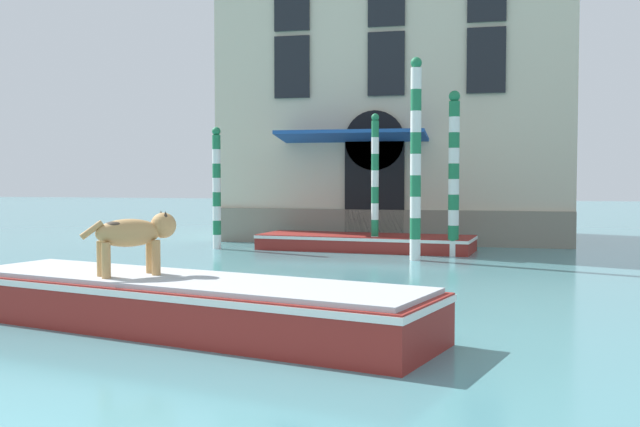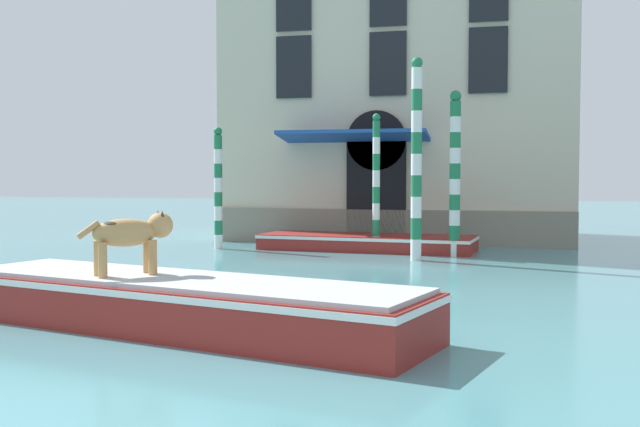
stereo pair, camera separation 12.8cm
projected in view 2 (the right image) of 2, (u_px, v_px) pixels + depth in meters
palazzo_left at (402, 26)px, 24.17m from camera, size 10.47×7.40×13.69m
boat_foreground at (180, 302)px, 9.60m from camera, size 6.91×3.33×0.68m
dog_on_deck at (132, 233)px, 9.80m from camera, size 0.99×0.95×0.84m
boat_moored_near_palazzo at (367, 242)px, 20.01m from camera, size 5.86×2.33×0.41m
mooring_pole_0 at (376, 183)px, 19.31m from camera, size 0.20×0.20×3.59m
mooring_pole_1 at (416, 158)px, 17.45m from camera, size 0.26×0.26×4.74m
mooring_pole_2 at (218, 187)px, 20.33m from camera, size 0.23×0.23×3.31m
mooring_pole_3 at (455, 173)px, 18.38m from camera, size 0.28×0.28×4.08m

